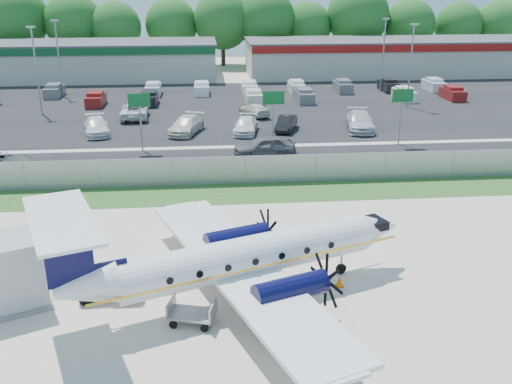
{
  "coord_description": "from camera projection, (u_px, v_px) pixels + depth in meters",
  "views": [
    {
      "loc": [
        -2.72,
        -23.72,
        13.36
      ],
      "look_at": [
        0.0,
        6.0,
        2.3
      ],
      "focal_mm": 40.0,
      "sensor_mm": 36.0,
      "label": 1
    }
  ],
  "objects": [
    {
      "name": "parked_car_d",
      "position": [
        286.0,
        131.0,
        54.26
      ],
      "size": [
        2.74,
        4.52,
        1.41
      ],
      "primitive_type": "imported",
      "rotation": [
        0.0,
        0.0,
        -0.31
      ],
      "color": "black",
      "rests_on": "ground"
    },
    {
      "name": "sign_mid",
      "position": [
        273.0,
        106.0,
        47.42
      ],
      "size": [
        1.8,
        0.26,
        5.0
      ],
      "color": "gray",
      "rests_on": "ground"
    },
    {
      "name": "tree_line",
      "position": [
        219.0,
        65.0,
        96.12
      ],
      "size": [
        112.0,
        6.0,
        14.0
      ],
      "primitive_type": null,
      "color": "#1B5B1A",
      "rests_on": "ground"
    },
    {
      "name": "road_car_west",
      "position": [
        0.0,
        172.0,
        42.5
      ],
      "size": [
        5.38,
        2.7,
        1.46
      ],
      "primitive_type": "imported",
      "rotation": [
        0.0,
        0.0,
        1.62
      ],
      "color": "#595B5E",
      "rests_on": "ground"
    },
    {
      "name": "light_pole_nw",
      "position": [
        36.0,
        65.0,
        58.98
      ],
      "size": [
        0.9,
        0.35,
        9.09
      ],
      "color": "gray",
      "rests_on": "ground"
    },
    {
      "name": "parked_car_e",
      "position": [
        360.0,
        130.0,
        54.44
      ],
      "size": [
        3.37,
        6.21,
        1.71
      ],
      "primitive_type": "imported",
      "rotation": [
        0.0,
        0.0,
        -0.17
      ],
      "color": "silver",
      "rests_on": "ground"
    },
    {
      "name": "road_car_mid",
      "position": [
        264.0,
        156.0,
        46.28
      ],
      "size": [
        5.16,
        2.42,
        1.71
      ],
      "primitive_type": "imported",
      "rotation": [
        0.0,
        0.0,
        -1.49
      ],
      "color": "#595B5E",
      "rests_on": "ground"
    },
    {
      "name": "parked_car_c",
      "position": [
        246.0,
        133.0,
        53.38
      ],
      "size": [
        2.84,
        5.21,
        1.43
      ],
      "primitive_type": "imported",
      "rotation": [
        0.0,
        0.0,
        -0.17
      ],
      "color": "silver",
      "rests_on": "ground"
    },
    {
      "name": "service_container",
      "position": [
        11.0,
        274.0,
        24.69
      ],
      "size": [
        3.69,
        3.69,
        3.1
      ],
      "color": "#ACAEB3",
      "rests_on": "ground"
    },
    {
      "name": "ground",
      "position": [
        268.0,
        281.0,
        27.03
      ],
      "size": [
        170.0,
        170.0,
        0.0
      ],
      "primitive_type": "plane",
      "color": "beige",
      "rests_on": "ground"
    },
    {
      "name": "perimeter_fence",
      "position": [
        246.0,
        170.0,
        39.75
      ],
      "size": [
        120.0,
        0.06,
        1.99
      ],
      "color": "gray",
      "rests_on": "ground"
    },
    {
      "name": "parked_car_b",
      "position": [
        187.0,
        133.0,
        53.27
      ],
      "size": [
        3.78,
        5.83,
        1.57
      ],
      "primitive_type": "imported",
      "rotation": [
        0.0,
        0.0,
        -0.32
      ],
      "color": "beige",
      "rests_on": "ground"
    },
    {
      "name": "far_parking_rows",
      "position": [
        227.0,
        99.0,
        69.04
      ],
      "size": [
        56.0,
        10.0,
        1.6
      ],
      "primitive_type": null,
      "color": "gray",
      "rests_on": "ground"
    },
    {
      "name": "pushback_tug",
      "position": [
        114.0,
        280.0,
        25.69
      ],
      "size": [
        2.72,
        1.94,
        1.47
      ],
      "color": "white",
      "rests_on": "ground"
    },
    {
      "name": "sign_left",
      "position": [
        140.0,
        108.0,
        46.48
      ],
      "size": [
        1.8,
        0.26,
        5.0
      ],
      "color": "gray",
      "rests_on": "ground"
    },
    {
      "name": "parked_car_a",
      "position": [
        97.0,
        134.0,
        52.93
      ],
      "size": [
        3.21,
        5.56,
        1.51
      ],
      "primitive_type": "imported",
      "rotation": [
        0.0,
        0.0,
        0.22
      ],
      "color": "silver",
      "rests_on": "ground"
    },
    {
      "name": "light_pole_se",
      "position": [
        384.0,
        50.0,
        71.73
      ],
      "size": [
        0.9,
        0.35,
        9.09
      ],
      "color": "gray",
      "rests_on": "ground"
    },
    {
      "name": "light_pole_sw",
      "position": [
        58.0,
        53.0,
        68.32
      ],
      "size": [
        0.9,
        0.35,
        9.09
      ],
      "color": "gray",
      "rests_on": "ground"
    },
    {
      "name": "light_pole_ne",
      "position": [
        411.0,
        60.0,
        62.4
      ],
      "size": [
        0.9,
        0.35,
        9.09
      ],
      "color": "gray",
      "rests_on": "ground"
    },
    {
      "name": "cone_nose",
      "position": [
        340.0,
        281.0,
        26.48
      ],
      "size": [
        0.38,
        0.38,
        0.54
      ],
      "color": "#EA6307",
      "rests_on": "ground"
    },
    {
      "name": "grass_verge",
      "position": [
        248.0,
        193.0,
        38.23
      ],
      "size": [
        170.0,
        4.0,
        0.02
      ],
      "primitive_type": "cube",
      "color": "#2D561E",
      "rests_on": "ground"
    },
    {
      "name": "baggage_cart_far",
      "position": [
        192.0,
        313.0,
        23.57
      ],
      "size": [
        2.13,
        1.61,
        0.99
      ],
      "color": "gray",
      "rests_on": "ground"
    },
    {
      "name": "parked_car_f",
      "position": [
        135.0,
        118.0,
        59.14
      ],
      "size": [
        3.01,
        6.03,
        1.64
      ],
      "primitive_type": "imported",
      "rotation": [
        0.0,
        0.0,
        3.19
      ],
      "color": "silver",
      "rests_on": "ground"
    },
    {
      "name": "sign_right",
      "position": [
        402.0,
        103.0,
        48.35
      ],
      "size": [
        1.8,
        0.26,
        5.0
      ],
      "color": "gray",
      "rests_on": "ground"
    },
    {
      "name": "aircraft",
      "position": [
        242.0,
        258.0,
        24.91
      ],
      "size": [
        16.94,
        16.49,
        5.21
      ],
      "color": "white",
      "rests_on": "ground"
    },
    {
      "name": "building_east",
      "position": [
        393.0,
        57.0,
        86.2
      ],
      "size": [
        44.4,
        12.4,
        5.24
      ],
      "color": "#B9B6A7",
      "rests_on": "ground"
    },
    {
      "name": "building_west",
      "position": [
        55.0,
        61.0,
        81.94
      ],
      "size": [
        46.4,
        12.4,
        5.24
      ],
      "color": "#B9B6A7",
      "rests_on": "ground"
    },
    {
      "name": "parking_lot",
      "position": [
        229.0,
        107.0,
        64.37
      ],
      "size": [
        170.0,
        32.0,
        0.02
      ],
      "primitive_type": "cube",
      "color": "black",
      "rests_on": "ground"
    },
    {
      "name": "parked_car_g",
      "position": [
        254.0,
        116.0,
        60.08
      ],
      "size": [
        3.48,
        4.81,
        1.29
      ],
      "primitive_type": "imported",
      "rotation": [
        0.0,
        0.0,
        3.56
      ],
      "color": "beige",
      "rests_on": "ground"
    },
    {
      "name": "cone_starboard_wing",
      "position": [
        297.0,
        233.0,
        31.55
      ],
      "size": [
        0.39,
        0.39,
        0.55
      ],
      "color": "#EA6307",
      "rests_on": "ground"
    },
    {
      "name": "access_road",
      "position": [
        241.0,
        162.0,
        44.76
      ],
      "size": [
        170.0,
        8.0,
        0.02
      ],
      "primitive_type": "cube",
      "color": "black",
      "rests_on": "ground"
    }
  ]
}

